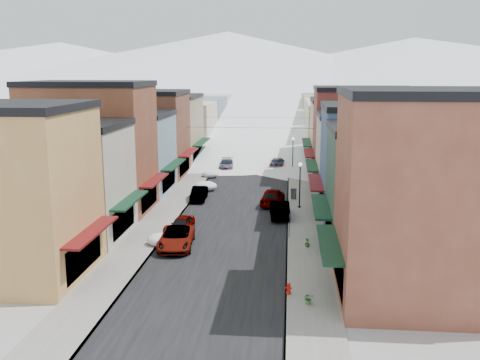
% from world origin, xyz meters
% --- Properties ---
extents(ground, '(600.00, 600.00, 0.00)m').
position_xyz_m(ground, '(0.00, 0.00, 0.00)').
color(ground, gray).
rests_on(ground, ground).
extents(road, '(10.00, 160.00, 0.01)m').
position_xyz_m(road, '(0.00, 60.00, 0.01)').
color(road, black).
rests_on(road, ground).
extents(sidewalk_left, '(3.20, 160.00, 0.15)m').
position_xyz_m(sidewalk_left, '(-6.60, 60.00, 0.07)').
color(sidewalk_left, gray).
rests_on(sidewalk_left, ground).
extents(sidewalk_right, '(3.20, 160.00, 0.15)m').
position_xyz_m(sidewalk_right, '(6.60, 60.00, 0.07)').
color(sidewalk_right, gray).
rests_on(sidewalk_right, ground).
extents(curb_left, '(0.10, 160.00, 0.15)m').
position_xyz_m(curb_left, '(-5.05, 60.00, 0.07)').
color(curb_left, slate).
rests_on(curb_left, ground).
extents(curb_right, '(0.10, 160.00, 0.15)m').
position_xyz_m(curb_right, '(5.05, 60.00, 0.07)').
color(curb_right, slate).
rests_on(curb_right, ground).
extents(bldg_l_yellow, '(11.30, 8.70, 11.50)m').
position_xyz_m(bldg_l_yellow, '(-13.19, 4.00, 5.76)').
color(bldg_l_yellow, tan).
rests_on(bldg_l_yellow, ground).
extents(bldg_l_cream, '(11.30, 8.20, 9.50)m').
position_xyz_m(bldg_l_cream, '(-13.19, 12.50, 4.76)').
color(bldg_l_cream, '#BEAF99').
rests_on(bldg_l_cream, ground).
extents(bldg_l_brick_near, '(12.30, 8.20, 12.50)m').
position_xyz_m(bldg_l_brick_near, '(-13.69, 20.50, 6.26)').
color(bldg_l_brick_near, brown).
rests_on(bldg_l_brick_near, ground).
extents(bldg_l_grayblue, '(11.30, 9.20, 9.00)m').
position_xyz_m(bldg_l_grayblue, '(-13.19, 29.00, 4.51)').
color(bldg_l_grayblue, '#7991A1').
rests_on(bldg_l_grayblue, ground).
extents(bldg_l_brick_far, '(13.30, 9.20, 11.00)m').
position_xyz_m(bldg_l_brick_far, '(-14.19, 38.00, 5.51)').
color(bldg_l_brick_far, brown).
rests_on(bldg_l_brick_far, ground).
extents(bldg_l_tan, '(11.30, 11.20, 10.00)m').
position_xyz_m(bldg_l_tan, '(-13.19, 48.00, 5.01)').
color(bldg_l_tan, '#90815E').
rests_on(bldg_l_tan, ground).
extents(bldg_r_brick_near, '(12.30, 9.20, 12.50)m').
position_xyz_m(bldg_r_brick_near, '(13.69, 3.00, 6.26)').
color(bldg_r_brick_near, brown).
rests_on(bldg_r_brick_near, ground).
extents(bldg_r_green, '(11.30, 9.20, 9.50)m').
position_xyz_m(bldg_r_green, '(13.19, 12.00, 4.76)').
color(bldg_r_green, '#204333').
rests_on(bldg_r_green, ground).
extents(bldg_r_blue, '(11.30, 9.20, 10.50)m').
position_xyz_m(bldg_r_blue, '(13.19, 21.00, 5.26)').
color(bldg_r_blue, '#354C79').
rests_on(bldg_r_blue, ground).
extents(bldg_r_cream, '(12.30, 9.20, 9.00)m').
position_xyz_m(bldg_r_cream, '(13.69, 30.00, 4.51)').
color(bldg_r_cream, beige).
rests_on(bldg_r_cream, ground).
extents(bldg_r_brick_far, '(13.30, 9.20, 11.50)m').
position_xyz_m(bldg_r_brick_far, '(14.19, 39.00, 5.76)').
color(bldg_r_brick_far, maroon).
rests_on(bldg_r_brick_far, ground).
extents(bldg_r_tan, '(11.30, 11.20, 9.50)m').
position_xyz_m(bldg_r_tan, '(13.19, 49.00, 4.76)').
color(bldg_r_tan, tan).
rests_on(bldg_r_tan, ground).
extents(distant_blocks, '(34.00, 55.00, 8.00)m').
position_xyz_m(distant_blocks, '(0.00, 83.00, 4.00)').
color(distant_blocks, gray).
rests_on(distant_blocks, ground).
extents(mountain_ridge, '(670.00, 340.00, 34.00)m').
position_xyz_m(mountain_ridge, '(-19.47, 277.18, 14.36)').
color(mountain_ridge, silver).
rests_on(mountain_ridge, ground).
extents(overhead_cables, '(16.40, 15.04, 0.04)m').
position_xyz_m(overhead_cables, '(0.00, 47.50, 6.20)').
color(overhead_cables, black).
rests_on(overhead_cables, ground).
extents(car_white_suv, '(3.07, 5.74, 1.53)m').
position_xyz_m(car_white_suv, '(-3.50, 10.67, 0.77)').
color(car_white_suv, '#BAB9BC').
rests_on(car_white_suv, ground).
extents(car_silver_sedan, '(1.92, 4.05, 1.34)m').
position_xyz_m(car_silver_sedan, '(-3.88, 14.66, 0.67)').
color(car_silver_sedan, gray).
rests_on(car_silver_sedan, ground).
extents(car_dark_hatch, '(1.65, 4.32, 1.40)m').
position_xyz_m(car_dark_hatch, '(-4.30, 25.86, 0.70)').
color(car_dark_hatch, black).
rests_on(car_dark_hatch, ground).
extents(car_silver_wagon, '(2.27, 4.93, 1.39)m').
position_xyz_m(car_silver_wagon, '(-3.50, 43.82, 0.70)').
color(car_silver_wagon, '#9B9EA2').
rests_on(car_silver_wagon, ground).
extents(car_green_sedan, '(2.02, 5.00, 1.61)m').
position_xyz_m(car_green_sedan, '(4.30, 19.97, 0.81)').
color(car_green_sedan, black).
rests_on(car_green_sedan, ground).
extents(car_gray_suv, '(2.68, 5.26, 1.71)m').
position_xyz_m(car_gray_suv, '(3.50, 24.68, 0.86)').
color(car_gray_suv, gray).
rests_on(car_gray_suv, ground).
extents(car_black_sedan, '(2.29, 5.13, 1.46)m').
position_xyz_m(car_black_sedan, '(3.50, 45.59, 0.73)').
color(car_black_sedan, black).
rests_on(car_black_sedan, ground).
extents(car_lane_silver, '(2.23, 4.46, 1.46)m').
position_xyz_m(car_lane_silver, '(-0.60, 52.00, 0.73)').
color(car_lane_silver, gray).
rests_on(car_lane_silver, ground).
extents(car_lane_white, '(2.84, 5.50, 1.48)m').
position_xyz_m(car_lane_white, '(1.86, 73.55, 0.74)').
color(car_lane_white, white).
rests_on(car_lane_white, ground).
extents(fire_hydrant, '(0.42, 0.32, 0.72)m').
position_xyz_m(fire_hydrant, '(5.20, 2.31, 0.48)').
color(fire_hydrant, red).
rests_on(fire_hydrant, sidewalk_right).
extents(parking_sign, '(0.06, 0.28, 2.05)m').
position_xyz_m(parking_sign, '(5.20, 13.61, 1.35)').
color(parking_sign, black).
rests_on(parking_sign, sidewalk_right).
extents(trash_can, '(0.63, 0.63, 1.07)m').
position_xyz_m(trash_can, '(5.64, 26.86, 0.70)').
color(trash_can, '#4E5153').
rests_on(trash_can, sidewalk_right).
extents(streetlamp_near, '(0.37, 0.37, 4.51)m').
position_xyz_m(streetlamp_near, '(6.19, 23.35, 2.99)').
color(streetlamp_near, black).
rests_on(streetlamp_near, sidewalk_right).
extents(streetlamp_far, '(0.38, 0.38, 4.52)m').
position_xyz_m(streetlamp_far, '(5.58, 42.97, 3.00)').
color(streetlamp_far, black).
rests_on(streetlamp_far, sidewalk_right).
extents(planter_near, '(0.69, 0.62, 0.67)m').
position_xyz_m(planter_near, '(6.36, 1.00, 0.49)').
color(planter_near, '#3F7133').
rests_on(planter_near, sidewalk_right).
extents(planter_far, '(0.52, 0.52, 0.66)m').
position_xyz_m(planter_far, '(6.59, 11.32, 0.48)').
color(planter_far, '#2E5627').
rests_on(planter_far, sidewalk_right).
extents(snow_pile_near, '(2.40, 2.67, 1.01)m').
position_xyz_m(snow_pile_near, '(-4.63, 10.98, 0.48)').
color(snow_pile_near, white).
rests_on(snow_pile_near, ground).
extents(snow_pile_mid, '(2.55, 2.77, 1.08)m').
position_xyz_m(snow_pile_mid, '(-4.28, 30.56, 0.52)').
color(snow_pile_mid, white).
rests_on(snow_pile_mid, ground).
extents(snow_pile_far, '(2.12, 2.51, 0.90)m').
position_xyz_m(snow_pile_far, '(-4.88, 37.97, 0.43)').
color(snow_pile_far, white).
rests_on(snow_pile_far, ground).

